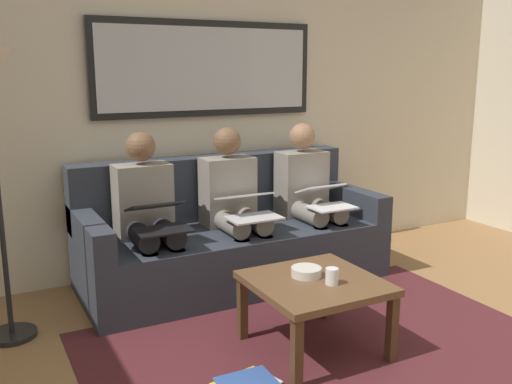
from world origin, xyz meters
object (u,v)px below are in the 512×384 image
Objects in this scene: framed_mirror at (207,69)px; laptop_white at (326,196)px; laptop_black at (158,216)px; couch at (230,239)px; person_right at (148,212)px; cup at (332,276)px; person_middle at (234,202)px; bowl at (306,272)px; person_left at (308,193)px; magazine_stack at (246,384)px; laptop_silver at (248,205)px; coffee_table at (315,289)px.

framed_mirror is 4.75× the size of laptop_white.
laptop_black is at bearing 47.10° from framed_mirror.
person_right reaches higher than couch.
laptop_black is at bearing -0.13° from laptop_white.
cup is (0.01, 1.70, -1.09)m from framed_mirror.
person_middle is at bearing -90.33° from cup.
bowl is 1.04m from laptop_black.
person_right is (1.28, -0.23, -0.02)m from laptop_white.
person_left is at bearing 173.87° from couch.
person_right reaches higher than magazine_stack.
laptop_silver reaches higher than bowl.
laptop_white reaches higher than cup.
person_middle is at bearing -113.16° from magazine_stack.
couch is at bearing -93.15° from bowl.
laptop_white is 0.64m from laptop_silver.
couch is 1.55m from magazine_stack.
laptop_silver is 0.98× the size of laptop_black.
coffee_table is at bearing 99.85° from bowl.
framed_mirror is at bearing -132.90° from laptop_black.
bowl is (0.01, -0.07, 0.08)m from coffee_table.
person_left is at bearing -117.48° from cup.
magazine_stack is at bearing 67.86° from couch.
framed_mirror reaches higher than person_left.
person_right is at bearing 0.00° from person_middle.
cup reaches higher than magazine_stack.
person_left is at bearing 180.00° from person_right.
person_middle is at bearing 180.00° from person_right.
laptop_black is (0.00, 0.23, 0.02)m from person_right.
laptop_black is at bearing -55.68° from bowl.
person_right reaches higher than cup.
person_left is 0.68m from laptop_silver.
laptop_silver is (-0.05, -0.91, 0.27)m from coffee_table.
couch is at bearing -173.87° from person_right.
cup is 0.24× the size of laptop_white.
couch is 5.63× the size of laptop_black.
laptop_white reaches higher than laptop_silver.
person_right is (0.64, 0.46, -0.94)m from framed_mirror.
framed_mirror is 1.89m from bowl.
coffee_table is 1.74× the size of laptop_black.
couch is 1.15m from bowl.
person_left is 2.97× the size of laptop_silver.
cup is 0.72m from magazine_stack.
person_middle and person_right have the same top height.
laptop_silver is (0.00, 0.69, -0.92)m from framed_mirror.
framed_mirror is 1.23m from person_left.
framed_mirror is 1.31m from laptop_black.
laptop_silver is at bearing 90.00° from person_middle.
framed_mirror is 2.61× the size of coffee_table.
cup is at bearing 116.96° from person_right.
couch is 1.24× the size of framed_mirror.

